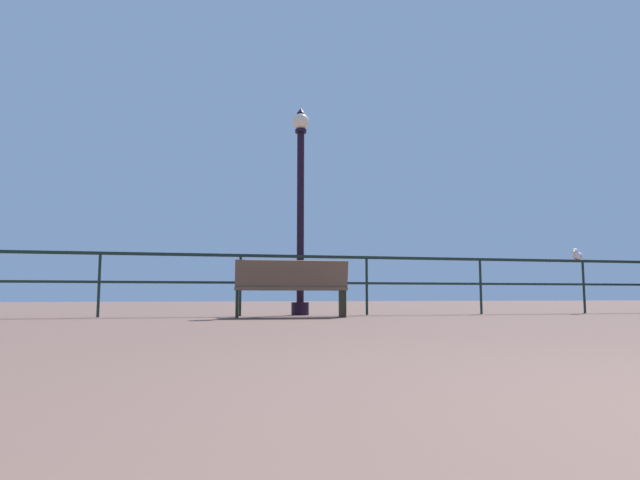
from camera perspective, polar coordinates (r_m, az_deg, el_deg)
pier_railing at (r=9.17m, az=-1.58°, el=-3.25°), size 24.20×0.05×1.03m
bench_near_left at (r=8.30m, az=-3.07°, el=-4.80°), size 1.75×0.67×0.87m
lamppost_center at (r=9.52m, az=-2.08°, el=3.79°), size 0.30×0.30×3.71m
seagull_on_rail at (r=11.50m, az=25.65°, el=-1.43°), size 0.40×0.30×0.21m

